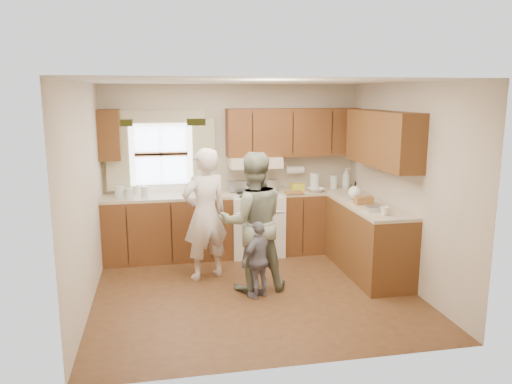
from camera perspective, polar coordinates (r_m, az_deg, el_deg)
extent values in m
plane|color=#4A2D17|center=(6.21, -0.20, -11.22)|extent=(3.80, 3.80, 0.00)
plane|color=white|center=(5.74, -0.22, 12.51)|extent=(3.80, 3.80, 0.00)
plane|color=beige|center=(7.55, -2.72, 2.68)|extent=(3.80, 0.00, 3.80)
plane|color=beige|center=(4.19, 4.32, -4.35)|extent=(3.80, 0.00, 3.80)
plane|color=beige|center=(5.80, -18.96, -0.53)|extent=(0.00, 3.50, 3.50)
plane|color=beige|center=(6.47, 16.55, 0.79)|extent=(0.00, 3.50, 3.50)
cube|color=#45220E|center=(7.34, -10.00, -4.11)|extent=(1.82, 0.60, 0.90)
cube|color=#45220E|center=(7.72, 7.21, -3.27)|extent=(1.22, 0.60, 0.90)
cube|color=#482310|center=(6.81, 12.66, -5.43)|extent=(0.60, 1.65, 0.90)
cube|color=#C5B193|center=(7.23, -10.12, -0.52)|extent=(1.82, 0.60, 0.04)
cube|color=#C5B193|center=(7.61, 7.29, 0.15)|extent=(1.22, 0.60, 0.04)
cube|color=#C5B193|center=(6.70, 12.83, -1.57)|extent=(0.60, 1.65, 0.04)
cube|color=#45220E|center=(7.51, 4.29, 6.84)|extent=(2.00, 0.33, 0.70)
cube|color=#482310|center=(7.27, -16.41, 6.28)|extent=(0.30, 0.33, 0.70)
cube|color=#482310|center=(6.62, 14.24, 5.94)|extent=(0.33, 1.65, 0.70)
cube|color=beige|center=(7.36, -0.15, 3.45)|extent=(0.76, 0.45, 0.15)
cube|color=silver|center=(7.42, -10.78, 4.29)|extent=(0.90, 0.03, 0.90)
cube|color=#FFE94B|center=(7.39, -15.29, 4.07)|extent=(0.40, 0.05, 1.02)
cube|color=#FFE94B|center=(7.39, -6.27, 4.40)|extent=(0.40, 0.05, 1.02)
cube|color=#FFE94B|center=(7.32, -10.93, 8.29)|extent=(1.30, 0.05, 0.22)
cylinder|color=white|center=(7.65, 4.46, 2.55)|extent=(0.27, 0.12, 0.12)
imported|color=silver|center=(7.22, -6.15, 0.11)|extent=(0.14, 0.14, 0.09)
imported|color=silver|center=(7.76, 10.25, 1.60)|extent=(0.17, 0.17, 0.31)
imported|color=silver|center=(7.41, 6.90, 0.25)|extent=(0.28, 0.28, 0.06)
imported|color=silver|center=(6.15, 14.48, -2.11)|extent=(0.13, 0.13, 0.10)
cylinder|color=silver|center=(7.17, -15.36, -0.02)|extent=(0.12, 0.12, 0.16)
cylinder|color=silver|center=(7.12, -14.28, -0.14)|extent=(0.11, 0.11, 0.14)
cube|color=olive|center=(7.27, 4.36, -0.06)|extent=(0.26, 0.20, 0.02)
cube|color=gold|center=(7.48, 4.75, 0.59)|extent=(0.19, 0.14, 0.11)
cylinder|color=silver|center=(7.49, 6.72, 1.16)|extent=(0.14, 0.14, 0.26)
cylinder|color=silver|center=(7.68, 8.87, 1.13)|extent=(0.11, 0.11, 0.20)
sphere|color=silver|center=(6.94, 11.25, -0.08)|extent=(0.19, 0.19, 0.19)
cube|color=olive|center=(6.68, 12.21, -0.94)|extent=(0.23, 0.13, 0.11)
cube|color=silver|center=(6.34, 13.63, -1.85)|extent=(0.27, 0.19, 0.06)
cylinder|color=silver|center=(7.19, -12.61, 0.06)|extent=(0.09, 0.09, 0.14)
cube|color=silver|center=(7.45, -0.01, -3.71)|extent=(0.76, 0.64, 0.90)
cube|color=#B7B7BC|center=(7.58, -0.39, 0.74)|extent=(0.76, 0.10, 0.16)
cylinder|color=#B7B7BC|center=(7.09, 0.49, -2.41)|extent=(0.68, 0.03, 0.03)
cube|color=#5465C4|center=(7.13, 0.91, -4.14)|extent=(0.22, 0.02, 0.42)
cylinder|color=black|center=(7.43, -1.55, -0.15)|extent=(0.18, 0.18, 0.01)
cylinder|color=black|center=(7.50, 1.16, -0.04)|extent=(0.18, 0.18, 0.01)
cylinder|color=black|center=(7.19, -1.22, -0.53)|extent=(0.18, 0.18, 0.01)
cylinder|color=black|center=(7.26, 1.58, -0.42)|extent=(0.18, 0.18, 0.01)
imported|color=silver|center=(6.41, -5.84, -2.55)|extent=(0.73, 0.61, 1.70)
imported|color=#2D4630|center=(6.01, -0.38, -3.45)|extent=(0.83, 0.65, 1.70)
imported|color=gray|center=(5.88, 0.35, -7.73)|extent=(0.57, 0.49, 0.92)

